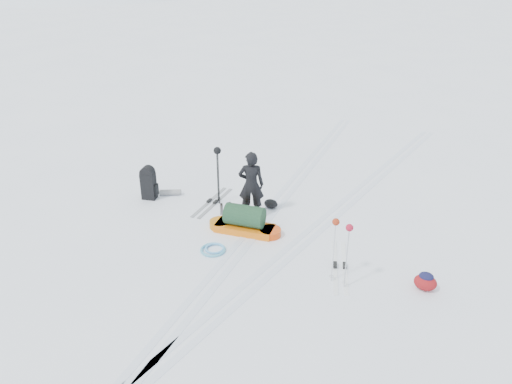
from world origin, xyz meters
TOP-DOWN VIEW (x-y plane):
  - ground at (0.00, 0.00)m, footprint 200.00×200.00m
  - ski_tracks at (0.61, 0.88)m, footprint 3.38×17.97m
  - skier at (-0.39, 0.70)m, footprint 0.71×0.60m
  - pulk_sled at (-0.19, -0.01)m, footprint 1.74×0.73m
  - expedition_rucksack at (-3.10, 0.43)m, footprint 0.84×0.76m
  - ski_poles_black at (-1.43, 0.96)m, footprint 0.19×0.19m
  - ski_poles_silver at (2.32, -0.98)m, footprint 0.42×0.23m
  - touring_skis_grey at (-1.58, 0.89)m, footprint 0.37×1.79m
  - touring_skis_white at (2.18, -0.41)m, footprint 0.91×1.89m
  - rope_coil at (-0.40, -1.02)m, footprint 0.61×0.61m
  - small_daypack at (3.83, -0.40)m, footprint 0.53×0.51m
  - thermos_pair at (-1.00, 0.54)m, footprint 0.21×0.27m
  - stuff_sack at (-0.15, 1.30)m, footprint 0.37×0.29m

SIDE VIEW (x-z plane):
  - ground at x=0.00m, z-range 0.00..0.00m
  - ski_tracks at x=0.61m, z-range 0.00..0.01m
  - touring_skis_grey at x=-1.58m, z-range -0.02..0.05m
  - touring_skis_white at x=2.18m, z-range -0.02..0.05m
  - rope_coil at x=-0.40m, z-range 0.00..0.07m
  - stuff_sack at x=-0.15m, z-range 0.00..0.22m
  - thermos_pair at x=-1.00m, z-range -0.01..0.28m
  - small_daypack at x=3.83m, z-range -0.01..0.36m
  - pulk_sled at x=-0.19m, z-range -0.08..0.57m
  - expedition_rucksack at x=-3.10m, z-range -0.03..0.85m
  - skier at x=-0.39m, z-range 0.00..1.64m
  - ski_poles_silver at x=2.32m, z-range 0.46..1.82m
  - ski_poles_black at x=-1.43m, z-range 0.48..1.97m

